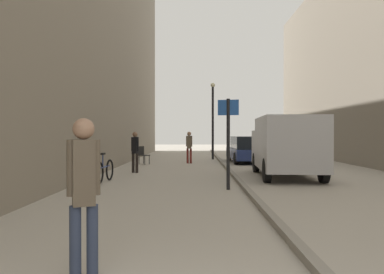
% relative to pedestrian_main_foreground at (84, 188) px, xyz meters
% --- Properties ---
extents(ground_plane, '(80.00, 80.00, 0.00)m').
position_rel_pedestrian_main_foreground_xyz_m(ground_plane, '(1.03, 9.82, -1.02)').
color(ground_plane, '#A8A093').
extents(kerb_strip, '(0.16, 40.00, 0.12)m').
position_rel_pedestrian_main_foreground_xyz_m(kerb_strip, '(2.61, 9.82, -0.96)').
color(kerb_strip, gray).
rests_on(kerb_strip, ground_plane).
extents(pedestrian_main_foreground, '(0.33, 0.27, 1.77)m').
position_rel_pedestrian_main_foreground_xyz_m(pedestrian_main_foreground, '(0.00, 0.00, 0.00)').
color(pedestrian_main_foreground, '#2D3851').
rests_on(pedestrian_main_foreground, ground_plane).
extents(pedestrian_mid_block, '(0.32, 0.24, 1.68)m').
position_rel_pedestrian_main_foreground_xyz_m(pedestrian_mid_block, '(-1.30, 11.09, -0.05)').
color(pedestrian_mid_block, black).
rests_on(pedestrian_mid_block, ground_plane).
extents(pedestrian_far_crossing, '(0.34, 0.22, 1.71)m').
position_rel_pedestrian_main_foreground_xyz_m(pedestrian_far_crossing, '(0.84, 15.87, -0.04)').
color(pedestrian_far_crossing, maroon).
rests_on(pedestrian_far_crossing, ground_plane).
extents(delivery_van, '(2.28, 4.91, 2.19)m').
position_rel_pedestrian_main_foreground_xyz_m(delivery_van, '(4.52, 9.60, 0.17)').
color(delivery_van, '#B7B7BC').
rests_on(delivery_van, ground_plane).
extents(parked_car, '(1.99, 4.27, 1.45)m').
position_rel_pedestrian_main_foreground_xyz_m(parked_car, '(4.04, 16.54, -0.31)').
color(parked_car, navy).
rests_on(parked_car, ground_plane).
extents(street_sign_post, '(0.59, 0.17, 2.60)m').
position_rel_pedestrian_main_foreground_xyz_m(street_sign_post, '(2.13, 6.56, 0.52)').
color(street_sign_post, black).
rests_on(street_sign_post, ground_plane).
extents(lamp_post, '(0.28, 0.28, 4.76)m').
position_rel_pedestrian_main_foreground_xyz_m(lamp_post, '(2.25, 18.91, 1.70)').
color(lamp_post, black).
rests_on(lamp_post, ground_plane).
extents(bicycle_leaning, '(0.19, 1.77, 0.98)m').
position_rel_pedestrian_main_foreground_xyz_m(bicycle_leaning, '(-1.80, 8.09, -0.64)').
color(bicycle_leaning, black).
rests_on(bicycle_leaning, ground_plane).
extents(cafe_chair_near_window, '(0.60, 0.60, 0.94)m').
position_rel_pedestrian_main_foreground_xyz_m(cafe_chair_near_window, '(-1.57, 15.21, -0.48)').
color(cafe_chair_near_window, black).
rests_on(cafe_chair_near_window, ground_plane).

